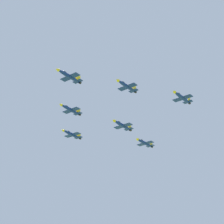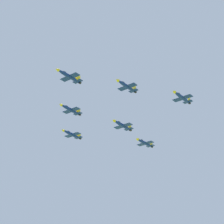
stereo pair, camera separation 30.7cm
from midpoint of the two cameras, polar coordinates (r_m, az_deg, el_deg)
jet_lead at (r=189.11m, az=-5.54°, el=4.63°), size 9.59×15.44×3.25m
jet_left_wingman at (r=192.18m, az=1.95°, el=3.38°), size 9.13×14.67×3.09m
jet_right_wingman at (r=209.77m, az=-5.36°, el=0.31°), size 9.36×14.99×3.16m
jet_left_outer at (r=198.05m, az=9.08°, el=1.89°), size 9.42×15.14×3.19m
jet_right_outer at (r=231.97m, az=-5.19°, el=-2.89°), size 9.56×15.29×3.22m
jet_slot_rear at (r=211.42m, az=1.39°, el=-1.73°), size 9.64×15.41×3.25m
jet_trailing at (r=224.99m, az=4.30°, el=-4.00°), size 9.16×14.75×3.10m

